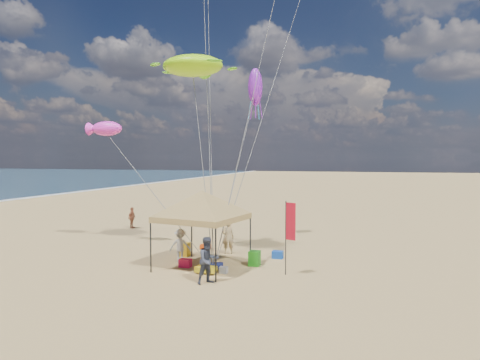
{
  "coord_description": "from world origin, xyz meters",
  "views": [
    {
      "loc": [
        6.07,
        -17.45,
        5.12
      ],
      "look_at": [
        0.0,
        3.0,
        4.0
      ],
      "focal_mm": 32.17,
      "sensor_mm": 36.0,
      "label": 1
    }
  ],
  "objects_px": {
    "feather_flag": "(289,226)",
    "beach_cart": "(206,269)",
    "cooler_blue": "(278,255)",
    "person_near_c": "(180,245)",
    "cooler_red": "(185,263)",
    "person_near_a": "(228,237)",
    "person_far_a": "(132,218)",
    "canopy_tent": "(202,194)",
    "person_near_b": "(208,260)",
    "chair_yellow": "(184,249)",
    "chair_green": "(254,258)"
  },
  "relations": [
    {
      "from": "chair_green",
      "to": "beach_cart",
      "type": "relative_size",
      "value": 0.78
    },
    {
      "from": "cooler_blue",
      "to": "beach_cart",
      "type": "height_order",
      "value": "cooler_blue"
    },
    {
      "from": "person_near_a",
      "to": "person_far_a",
      "type": "distance_m",
      "value": 10.99
    },
    {
      "from": "feather_flag",
      "to": "beach_cart",
      "type": "distance_m",
      "value": 4.14
    },
    {
      "from": "feather_flag",
      "to": "chair_yellow",
      "type": "relative_size",
      "value": 4.63
    },
    {
      "from": "cooler_red",
      "to": "chair_yellow",
      "type": "distance_m",
      "value": 2.29
    },
    {
      "from": "person_near_a",
      "to": "person_far_a",
      "type": "height_order",
      "value": "person_near_a"
    },
    {
      "from": "canopy_tent",
      "to": "chair_yellow",
      "type": "xyz_separation_m",
      "value": [
        -1.79,
        1.99,
        -3.11
      ]
    },
    {
      "from": "cooler_red",
      "to": "person_near_a",
      "type": "distance_m",
      "value": 3.47
    },
    {
      "from": "cooler_blue",
      "to": "cooler_red",
      "type": "bearing_deg",
      "value": -142.26
    },
    {
      "from": "chair_green",
      "to": "feather_flag",
      "type": "bearing_deg",
      "value": -32.98
    },
    {
      "from": "chair_green",
      "to": "person_near_c",
      "type": "distance_m",
      "value": 3.7
    },
    {
      "from": "cooler_blue",
      "to": "beach_cart",
      "type": "relative_size",
      "value": 0.6
    },
    {
      "from": "person_near_b",
      "to": "person_far_a",
      "type": "height_order",
      "value": "person_near_b"
    },
    {
      "from": "person_near_a",
      "to": "person_near_c",
      "type": "bearing_deg",
      "value": 34.33
    },
    {
      "from": "person_near_a",
      "to": "person_near_b",
      "type": "xyz_separation_m",
      "value": [
        0.91,
        -5.39,
        0.07
      ]
    },
    {
      "from": "chair_yellow",
      "to": "person_near_a",
      "type": "relative_size",
      "value": 0.39
    },
    {
      "from": "beach_cart",
      "to": "person_near_c",
      "type": "height_order",
      "value": "person_near_c"
    },
    {
      "from": "beach_cart",
      "to": "person_near_a",
      "type": "height_order",
      "value": "person_near_a"
    },
    {
      "from": "person_near_c",
      "to": "person_far_a",
      "type": "distance_m",
      "value": 11.27
    },
    {
      "from": "cooler_blue",
      "to": "chair_yellow",
      "type": "xyz_separation_m",
      "value": [
        -4.75,
        -0.86,
        0.16
      ]
    },
    {
      "from": "person_near_b",
      "to": "person_near_c",
      "type": "relative_size",
      "value": 1.16
    },
    {
      "from": "beach_cart",
      "to": "chair_yellow",
      "type": "bearing_deg",
      "value": 128.76
    },
    {
      "from": "person_far_a",
      "to": "feather_flag",
      "type": "bearing_deg",
      "value": -126.66
    },
    {
      "from": "canopy_tent",
      "to": "person_far_a",
      "type": "relative_size",
      "value": 4.34
    },
    {
      "from": "canopy_tent",
      "to": "cooler_red",
      "type": "distance_m",
      "value": 3.37
    },
    {
      "from": "cooler_red",
      "to": "person_near_c",
      "type": "relative_size",
      "value": 0.33
    },
    {
      "from": "feather_flag",
      "to": "cooler_blue",
      "type": "relative_size",
      "value": 6.0
    },
    {
      "from": "canopy_tent",
      "to": "person_near_c",
      "type": "height_order",
      "value": "canopy_tent"
    },
    {
      "from": "chair_yellow",
      "to": "person_far_a",
      "type": "bearing_deg",
      "value": 135.81
    },
    {
      "from": "chair_green",
      "to": "person_near_c",
      "type": "bearing_deg",
      "value": -174.21
    },
    {
      "from": "canopy_tent",
      "to": "beach_cart",
      "type": "height_order",
      "value": "canopy_tent"
    },
    {
      "from": "beach_cart",
      "to": "person_near_a",
      "type": "xyz_separation_m",
      "value": [
        -0.28,
        4.02,
        0.69
      ]
    },
    {
      "from": "cooler_blue",
      "to": "feather_flag",
      "type": "bearing_deg",
      "value": -69.47
    },
    {
      "from": "beach_cart",
      "to": "person_near_b",
      "type": "height_order",
      "value": "person_near_b"
    },
    {
      "from": "chair_green",
      "to": "chair_yellow",
      "type": "height_order",
      "value": "same"
    },
    {
      "from": "chair_green",
      "to": "person_far_a",
      "type": "bearing_deg",
      "value": 144.79
    },
    {
      "from": "feather_flag",
      "to": "cooler_blue",
      "type": "xyz_separation_m",
      "value": [
        -1.11,
        2.96,
        -1.97
      ]
    },
    {
      "from": "cooler_blue",
      "to": "person_near_a",
      "type": "relative_size",
      "value": 0.3
    },
    {
      "from": "cooler_red",
      "to": "cooler_blue",
      "type": "bearing_deg",
      "value": 37.74
    },
    {
      "from": "chair_green",
      "to": "person_near_b",
      "type": "bearing_deg",
      "value": -107.69
    },
    {
      "from": "person_near_b",
      "to": "beach_cart",
      "type": "bearing_deg",
      "value": 65.95
    },
    {
      "from": "canopy_tent",
      "to": "person_near_b",
      "type": "height_order",
      "value": "canopy_tent"
    },
    {
      "from": "cooler_blue",
      "to": "person_near_b",
      "type": "xyz_separation_m",
      "value": [
        -1.82,
        -5.09,
        0.77
      ]
    },
    {
      "from": "cooler_blue",
      "to": "beach_cart",
      "type": "xyz_separation_m",
      "value": [
        -2.45,
        -3.72,
        0.01
      ]
    },
    {
      "from": "chair_yellow",
      "to": "person_near_c",
      "type": "height_order",
      "value": "person_near_c"
    },
    {
      "from": "feather_flag",
      "to": "cooler_red",
      "type": "height_order",
      "value": "feather_flag"
    },
    {
      "from": "cooler_red",
      "to": "person_near_a",
      "type": "xyz_separation_m",
      "value": [
        1.05,
        3.23,
        0.7
      ]
    },
    {
      "from": "person_near_b",
      "to": "person_far_a",
      "type": "distance_m",
      "value": 15.2
    },
    {
      "from": "beach_cart",
      "to": "person_near_c",
      "type": "relative_size",
      "value": 0.55
    }
  ]
}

